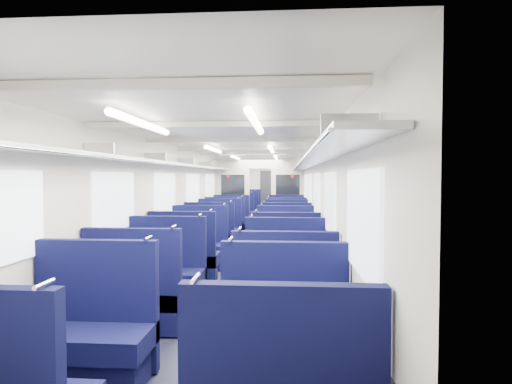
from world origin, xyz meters
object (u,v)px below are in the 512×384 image
at_px(seat_6, 165,276).
at_px(seat_13, 286,239).
at_px(seat_23, 286,213).
at_px(seat_26, 248,208).
at_px(seat_10, 199,248).
at_px(end_door, 268,193).
at_px(seat_4, 137,298).
at_px(seat_15, 286,233).
at_px(seat_21, 286,216).
at_px(seat_3, 284,342).
at_px(seat_8, 184,260).
at_px(seat_22, 242,213).
at_px(seat_11, 286,249).
at_px(seat_19, 286,222).
at_px(seat_18, 231,222).
at_px(seat_5, 285,305).
at_px(seat_7, 285,279).
at_px(seat_9, 285,262).
at_px(seat_24, 245,210).
at_px(seat_27, 286,208).
at_px(seat_16, 226,226).
at_px(seat_17, 286,227).
at_px(bulkhead, 260,192).
at_px(seat_2, 90,337).
at_px(seat_20, 238,216).
at_px(seat_12, 211,238).

relative_size(seat_6, seat_13, 1.00).
height_order(seat_23, seat_26, same).
xyz_separation_m(seat_10, seat_23, (1.66, 7.99, 0.00)).
relative_size(end_door, seat_4, 1.64).
height_order(seat_15, seat_21, same).
bearing_deg(seat_4, seat_3, -34.44).
xyz_separation_m(seat_8, seat_13, (1.66, 2.38, 0.00)).
bearing_deg(seat_3, seat_6, 126.70).
bearing_deg(seat_22, seat_11, -77.94).
height_order(seat_4, seat_8, same).
height_order(seat_19, seat_22, same).
xyz_separation_m(seat_13, seat_18, (-1.66, 3.34, 0.00)).
height_order(seat_5, seat_22, same).
relative_size(end_door, seat_7, 1.64).
height_order(seat_5, seat_9, same).
relative_size(seat_22, seat_24, 1.00).
relative_size(seat_8, seat_9, 1.00).
bearing_deg(seat_13, seat_27, 90.00).
distance_m(seat_16, seat_27, 6.78).
xyz_separation_m(seat_8, seat_18, (0.00, 5.73, 0.00)).
relative_size(seat_3, seat_17, 1.00).
height_order(bulkhead, seat_8, bulkhead).
relative_size(seat_7, seat_26, 1.00).
bearing_deg(bulkhead, seat_2, -94.72).
xyz_separation_m(seat_4, seat_15, (1.66, 5.65, 0.00)).
bearing_deg(seat_20, seat_2, -90.00).
bearing_deg(end_door, seat_9, -86.27).
bearing_deg(seat_11, seat_18, 110.00).
height_order(seat_4, seat_17, same).
xyz_separation_m(seat_5, seat_22, (-1.66, 11.29, 0.00)).
bearing_deg(seat_10, end_door, 85.89).
xyz_separation_m(seat_4, seat_8, (0.00, 2.21, 0.00)).
height_order(seat_15, seat_23, same).
distance_m(seat_16, seat_17, 1.66).
relative_size(seat_4, seat_22, 1.00).
height_order(seat_3, seat_10, same).
distance_m(seat_15, seat_23, 5.67).
bearing_deg(seat_13, seat_12, 178.81).
xyz_separation_m(seat_7, seat_27, (0.00, 12.50, 0.00)).
xyz_separation_m(bulkhead, seat_12, (-0.83, -4.29, -0.86)).
bearing_deg(bulkhead, seat_9, -83.00).
distance_m(seat_6, seat_10, 2.25).
bearing_deg(seat_6, seat_15, 70.02).
bearing_deg(seat_6, seat_12, 90.00).
xyz_separation_m(seat_5, seat_10, (-1.66, 3.48, 0.00)).
bearing_deg(seat_13, seat_2, -106.13).
relative_size(seat_4, seat_11, 1.00).
bearing_deg(seat_2, seat_26, 90.00).
xyz_separation_m(seat_7, seat_23, (0.00, 10.31, 0.00)).
distance_m(seat_3, seat_19, 9.23).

